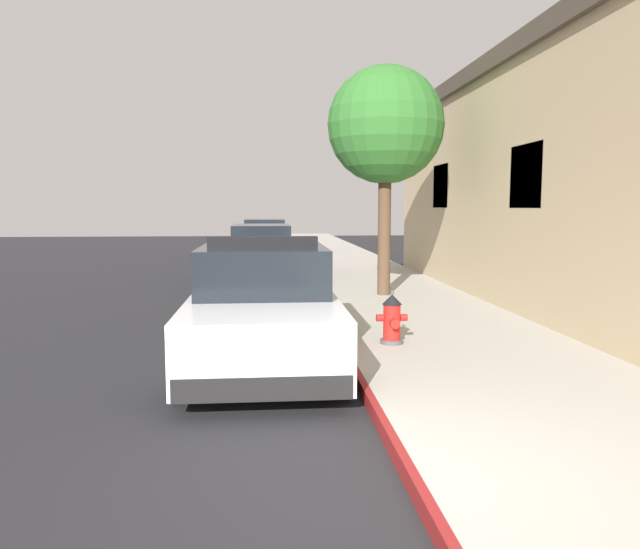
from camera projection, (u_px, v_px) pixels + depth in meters
name	position (u px, v px, depth m)	size (l,w,h in m)	color
ground_plane	(125.00, 303.00, 13.89)	(34.07, 60.00, 0.20)	#232326
sidewalk_pavement	(385.00, 292.00, 14.40)	(3.37, 60.00, 0.16)	#ADA89E
curb_painted_edge	(312.00, 293.00, 14.25)	(0.08, 60.00, 0.16)	maroon
police_cruiser	(263.00, 306.00, 8.28)	(1.94, 4.84, 1.68)	white
parked_car_silver_ahead	(262.00, 253.00, 17.76)	(1.94, 4.84, 1.56)	navy
parked_car_dark_far	(265.00, 239.00, 25.71)	(1.94, 4.84, 1.56)	#B2B5BA
fire_hydrant	(392.00, 319.00, 8.59)	(0.44, 0.40, 0.76)	#4C4C51
street_tree	(385.00, 126.00, 13.06)	(2.50, 2.50, 4.91)	brown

